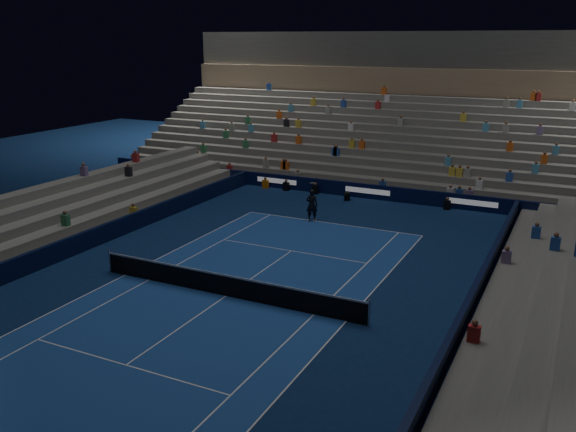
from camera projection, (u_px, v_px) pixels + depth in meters
The scene contains 11 objects.
ground at pixel (226, 296), 26.01m from camera, with size 90.00×90.00×0.00m, color #0C2049.
court_surface at pixel (226, 296), 26.01m from camera, with size 10.97×23.77×0.01m, color #1A4291.
sponsor_barrier_far at pixel (368, 191), 41.81m from camera, with size 44.00×0.25×1.00m, color black.
sponsor_barrier_east at pixel (457, 332), 21.76m from camera, with size 0.25×37.00×1.00m, color black.
sponsor_barrier_west at pixel (58, 251), 29.98m from camera, with size 0.25×37.00×1.00m, color black.
grandstand_main at pixel (407, 131), 49.10m from camera, with size 44.00×15.20×11.20m.
grandstand_east at pixel (564, 342), 20.18m from camera, with size 5.00×37.00×2.50m.
grandstand_west at pixel (8, 234), 31.33m from camera, with size 5.00×37.00×2.50m.
tennis_net at pixel (226, 285), 25.87m from camera, with size 12.90×0.10×1.10m.
tennis_player at pixel (312, 205), 36.45m from camera, with size 0.72×0.47×1.98m, color black.
broadcast_camera at pixel (347, 196), 41.38m from camera, with size 0.53×0.90×0.52m.
Camera 1 is at (12.96, -20.38, 10.59)m, focal length 37.94 mm.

